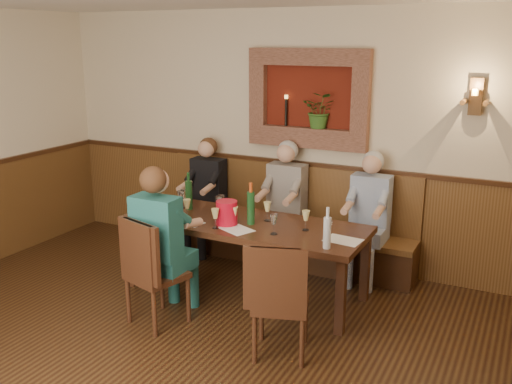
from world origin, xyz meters
TOP-DOWN VIEW (x-y plane):
  - room_shell at (0.00, 0.00)m, footprint 6.04×6.04m
  - wainscoting at (0.00, -0.00)m, footprint 6.02×6.02m
  - wall_niche at (0.24, 2.94)m, footprint 1.36×0.30m
  - wall_sconce at (1.90, 2.93)m, footprint 0.25×0.20m
  - dining_table at (0.00, 1.85)m, footprint 2.40×0.90m
  - bench at (0.00, 2.79)m, footprint 3.00×0.45m
  - chair_near_left at (-0.42, 0.94)m, footprint 0.55×0.55m
  - chair_near_right at (0.80, 0.95)m, footprint 0.55×0.55m
  - person_bench_left at (-0.97, 2.69)m, footprint 0.39×0.48m
  - person_bench_mid at (0.04, 2.69)m, footprint 0.41×0.51m
  - person_bench_right at (0.99, 2.69)m, footprint 0.40×0.49m
  - person_chair_front at (-0.41, 1.07)m, footprint 0.43×0.52m
  - spittoon_bucket at (-0.11, 1.70)m, footprint 0.26×0.26m
  - wine_bottle_green_a at (0.09, 1.82)m, footprint 0.10×0.10m
  - wine_bottle_green_b at (-0.72, 1.97)m, footprint 0.09×0.09m
  - water_bottle at (0.96, 1.52)m, footprint 0.08×0.08m
  - tasting_sheet_a at (-0.97, 1.71)m, footprint 0.27×0.20m
  - tasting_sheet_b at (0.04, 1.61)m, footprint 0.37×0.33m
  - tasting_sheet_c at (1.03, 1.77)m, footprint 0.33×0.25m
  - tasting_sheet_d at (-0.45, 1.57)m, footprint 0.27×0.20m
  - wine_glass_0 at (-0.91, 1.74)m, footprint 0.08×0.08m
  - wine_glass_1 at (-0.80, 1.95)m, footprint 0.08×0.08m
  - wine_glass_2 at (-0.57, 1.70)m, footprint 0.08×0.08m
  - wine_glass_3 at (-0.34, 1.98)m, footprint 0.08×0.08m
  - wine_glass_4 at (-0.03, 1.69)m, footprint 0.08×0.08m
  - wine_glass_5 at (0.19, 1.98)m, footprint 0.08×0.08m
  - wine_glass_6 at (0.41, 1.64)m, footprint 0.08×0.08m
  - wine_glass_7 at (0.63, 1.88)m, footprint 0.08×0.08m
  - wine_glass_8 at (0.92, 1.68)m, footprint 0.08×0.08m
  - wine_glass_9 at (-0.15, 1.55)m, footprint 0.08×0.08m
  - wine_glass_10 at (-0.34, 1.94)m, footprint 0.08×0.08m
  - wine_glass_11 at (-0.80, 1.99)m, footprint 0.08×0.08m

SIDE VIEW (x-z plane):
  - chair_near_right at x=0.80m, z-range -0.20..0.77m
  - chair_near_left at x=-0.42m, z-range -0.21..0.79m
  - bench at x=0.00m, z-range -0.23..0.88m
  - person_bench_left at x=-0.97m, z-range -0.12..1.24m
  - person_bench_right at x=0.99m, z-range -0.12..1.26m
  - person_bench_mid at x=0.04m, z-range -0.12..1.29m
  - wainscoting at x=0.00m, z-range 0.01..1.16m
  - person_chair_front at x=-0.41m, z-range -0.12..1.31m
  - dining_table at x=0.00m, z-range 0.30..1.05m
  - tasting_sheet_a at x=-0.97m, z-range 0.75..0.75m
  - tasting_sheet_b at x=0.04m, z-range 0.75..0.75m
  - tasting_sheet_c at x=1.03m, z-range 0.75..0.75m
  - tasting_sheet_d at x=-0.45m, z-range 0.75..0.75m
  - wine_glass_0 at x=-0.91m, z-range 0.75..0.94m
  - wine_glass_1 at x=-0.80m, z-range 0.75..0.94m
  - wine_glass_2 at x=-0.57m, z-range 0.75..0.94m
  - wine_glass_3 at x=-0.34m, z-range 0.75..0.94m
  - wine_glass_4 at x=-0.03m, z-range 0.75..0.94m
  - wine_glass_5 at x=0.19m, z-range 0.75..0.94m
  - wine_glass_6 at x=0.41m, z-range 0.75..0.94m
  - wine_glass_7 at x=0.63m, z-range 0.75..0.94m
  - wine_glass_8 at x=0.92m, z-range 0.75..0.94m
  - wine_glass_9 at x=-0.15m, z-range 0.75..0.94m
  - wine_glass_10 at x=-0.34m, z-range 0.75..0.94m
  - wine_glass_11 at x=-0.80m, z-range 0.75..0.94m
  - spittoon_bucket at x=-0.11m, z-range 0.75..0.98m
  - water_bottle at x=0.96m, z-range 0.71..1.08m
  - wine_bottle_green_b at x=-0.72m, z-range 0.71..1.11m
  - wine_bottle_green_a at x=0.09m, z-range 0.71..1.12m
  - wall_niche at x=0.24m, z-range 1.28..2.34m
  - room_shell at x=0.00m, z-range 0.48..3.30m
  - wall_sconce at x=1.90m, z-range 1.77..2.12m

